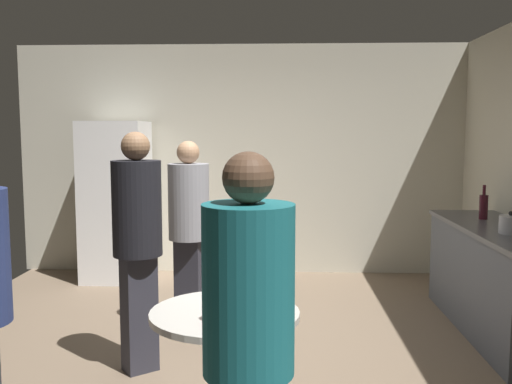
{
  "coord_description": "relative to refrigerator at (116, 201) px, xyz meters",
  "views": [
    {
      "loc": [
        0.45,
        -4.05,
        1.68
      ],
      "look_at": [
        0.26,
        0.33,
        1.21
      ],
      "focal_mm": 39.44,
      "sensor_mm": 36.0,
      "label": 1
    }
  ],
  "objects": [
    {
      "name": "kitchen_counter",
      "position": [
        3.68,
        -1.59,
        -0.45
      ],
      "size": [
        0.64,
        2.04,
        0.9
      ],
      "color": "#4C515B",
      "rests_on": "ground_plane"
    },
    {
      "name": "wall_back",
      "position": [
        1.4,
        0.43,
        0.45
      ],
      "size": [
        5.32,
        0.06,
        2.7
      ],
      "primitive_type": "cube",
      "color": "beige",
      "rests_on": "ground_plane"
    },
    {
      "name": "person_in_black_shirt",
      "position": [
        0.87,
        -2.45,
        0.09
      ],
      "size": [
        0.48,
        0.48,
        1.69
      ],
      "rotation": [
        0.0,
        0.0,
        -0.92
      ],
      "color": "#2D2D38",
      "rests_on": "ground_plane"
    },
    {
      "name": "kettle",
      "position": [
        3.64,
        -1.89,
        0.07
      ],
      "size": [
        0.24,
        0.17,
        0.18
      ],
      "color": "#B2B2B7",
      "rests_on": "kitchen_counter"
    },
    {
      "name": "plastic_cup_red",
      "position": [
        1.53,
        -3.52,
        -0.11
      ],
      "size": [
        0.08,
        0.08,
        0.11
      ],
      "primitive_type": "cylinder",
      "color": "red",
      "rests_on": "foreground_table"
    },
    {
      "name": "wine_bottle_on_counter",
      "position": [
        3.69,
        -1.17,
        0.12
      ],
      "size": [
        0.08,
        0.08,
        0.31
      ],
      "color": "#3F141E",
      "rests_on": "kitchen_counter"
    },
    {
      "name": "person_in_gray_shirt",
      "position": [
        1.1,
        -1.66,
        0.04
      ],
      "size": [
        0.41,
        0.41,
        1.61
      ],
      "rotation": [
        0.0,
        0.0,
        -1.8
      ],
      "color": "#2D2D38",
      "rests_on": "ground_plane"
    },
    {
      "name": "refrigerator",
      "position": [
        0.0,
        0.0,
        0.0
      ],
      "size": [
        0.7,
        0.68,
        1.8
      ],
      "color": "white",
      "rests_on": "ground_plane"
    },
    {
      "name": "foreground_table",
      "position": [
        1.56,
        -3.36,
        -0.27
      ],
      "size": [
        0.8,
        0.8,
        0.73
      ],
      "color": "beige",
      "rests_on": "ground_plane"
    },
    {
      "name": "person_in_teal_shirt",
      "position": [
        1.74,
        -4.25,
        0.04
      ],
      "size": [
        0.44,
        0.44,
        1.61
      ],
      "rotation": [
        0.0,
        0.0,
        1.2
      ],
      "color": "#2D2D38",
      "rests_on": "ground_plane"
    },
    {
      "name": "beer_bottle_brown",
      "position": [
        1.69,
        -3.25,
        -0.08
      ],
      "size": [
        0.06,
        0.06,
        0.23
      ],
      "color": "#593314",
      "rests_on": "foreground_table"
    },
    {
      "name": "beer_bottle_amber",
      "position": [
        1.8,
        -3.46,
        -0.08
      ],
      "size": [
        0.06,
        0.06,
        0.23
      ],
      "color": "#8C5919",
      "rests_on": "foreground_table"
    },
    {
      "name": "ground_plane",
      "position": [
        1.4,
        -2.2,
        -0.95
      ],
      "size": [
        5.2,
        5.2,
        0.1
      ],
      "primitive_type": "cube",
      "color": "#7A6651"
    }
  ]
}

